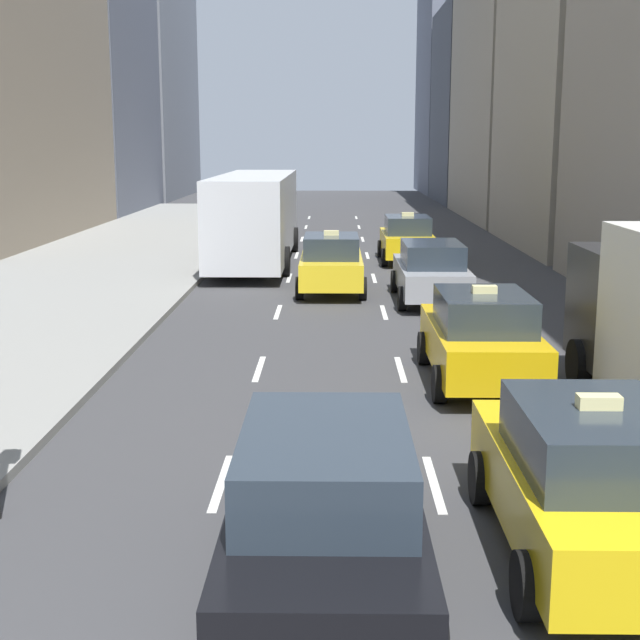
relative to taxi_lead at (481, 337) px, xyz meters
The scene contains 10 objects.
sidewalk_left 17.79m from the taxi_lead, 128.23° to the left, with size 8.00×66.00×0.15m, color gray.
lane_markings 10.10m from the taxi_lead, 98.00° to the left, with size 5.72×56.00×0.01m.
building_row_right 30.27m from the taxi_lead, 73.89° to the left, with size 6.00×83.64×26.14m.
taxi_lead is the anchor object (origin of this frame).
taxi_second 17.08m from the taxi_lead, 90.00° to the left, with size 2.02×4.40×1.87m.
taxi_third 10.54m from the taxi_lead, 105.41° to the left, with size 2.02×4.40×1.87m.
taxi_fourth 7.09m from the taxi_lead, 90.00° to the right, with size 2.02×4.40×1.87m.
sedan_black_near 8.63m from the taxi_lead, 90.00° to the left, with size 2.02×4.80×1.70m.
sedan_silver_behind 8.42m from the taxi_lead, 109.43° to the right, with size 2.02×4.94×1.77m.
city_bus 17.58m from the taxi_lead, 108.64° to the left, with size 2.80×11.61×3.25m.
Camera 1 is at (1.27, -3.08, 4.41)m, focal length 50.00 mm.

